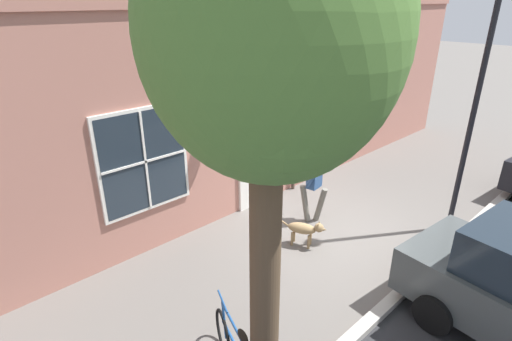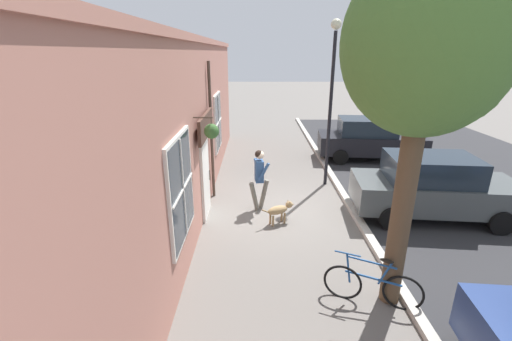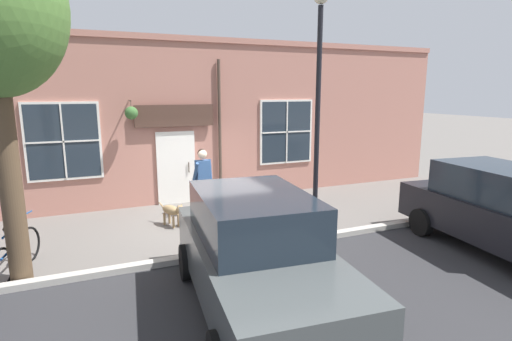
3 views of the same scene
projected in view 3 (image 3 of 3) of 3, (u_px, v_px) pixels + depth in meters
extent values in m
plane|color=#66605B|center=(207.00, 224.00, 9.84)|extent=(90.00, 90.00, 0.00)
cube|color=#B2ADA3|center=(234.00, 251.00, 8.02)|extent=(0.20, 28.00, 0.12)
cube|color=#B27566|center=(182.00, 124.00, 11.52)|extent=(0.30, 18.00, 4.57)
cube|color=#B27566|center=(179.00, 39.00, 11.06)|extent=(0.42, 18.00, 0.16)
cube|color=white|center=(176.00, 168.00, 11.51)|extent=(0.10, 1.10, 2.10)
cube|color=#232D38|center=(176.00, 170.00, 11.49)|extent=(0.03, 0.90, 1.90)
cylinder|color=#47382D|center=(189.00, 167.00, 11.56)|extent=(0.03, 0.03, 0.30)
cube|color=#4C3328|center=(175.00, 116.00, 11.13)|extent=(0.08, 2.20, 0.60)
cylinder|color=#47382D|center=(220.00, 131.00, 11.76)|extent=(0.09, 0.09, 4.11)
cylinder|color=#47382D|center=(130.00, 101.00, 10.48)|extent=(0.44, 0.04, 0.04)
cylinder|color=#47382D|center=(131.00, 108.00, 10.35)|extent=(0.01, 0.01, 0.34)
cone|color=#2D2823|center=(132.00, 116.00, 10.40)|extent=(0.32, 0.32, 0.18)
sphere|color=#3D6B33|center=(131.00, 113.00, 10.38)|extent=(0.34, 0.34, 0.34)
cube|color=white|center=(63.00, 141.00, 10.24)|extent=(0.08, 1.82, 2.02)
cube|color=#232D38|center=(63.00, 142.00, 10.21)|extent=(0.03, 1.70, 1.90)
cube|color=white|center=(63.00, 142.00, 10.20)|extent=(0.04, 0.04, 1.90)
cube|color=white|center=(63.00, 142.00, 10.20)|extent=(0.04, 1.70, 0.04)
cube|color=white|center=(286.00, 132.00, 12.69)|extent=(0.08, 1.82, 2.02)
cube|color=#232D38|center=(287.00, 132.00, 12.66)|extent=(0.03, 1.70, 1.90)
cube|color=white|center=(287.00, 132.00, 12.64)|extent=(0.04, 0.04, 1.90)
cube|color=white|center=(287.00, 132.00, 12.64)|extent=(0.04, 1.70, 0.04)
cylinder|color=#6B665B|center=(208.00, 201.00, 10.34)|extent=(0.32, 0.17, 0.86)
cylinder|color=#6B665B|center=(198.00, 199.00, 10.51)|extent=(0.32, 0.17, 0.86)
cube|color=#2D4C7A|center=(203.00, 172.00, 10.28)|extent=(0.27, 0.37, 0.62)
sphere|color=beige|center=(202.00, 154.00, 10.17)|extent=(0.24, 0.24, 0.24)
sphere|color=black|center=(202.00, 153.00, 10.19)|extent=(0.22, 0.22, 0.22)
cylinder|color=#2D4C7A|center=(210.00, 170.00, 10.43)|extent=(0.17, 0.11, 0.57)
cylinder|color=#2D4C7A|center=(196.00, 172.00, 10.07)|extent=(0.34, 0.13, 0.52)
ellipsoid|color=#997A51|center=(171.00, 210.00, 9.64)|extent=(0.63, 0.49, 0.23)
cylinder|color=#997A51|center=(178.00, 221.00, 9.63)|extent=(0.06, 0.06, 0.30)
cylinder|color=#997A51|center=(173.00, 222.00, 9.52)|extent=(0.06, 0.06, 0.30)
cylinder|color=#997A51|center=(169.00, 218.00, 9.85)|extent=(0.06, 0.06, 0.30)
cylinder|color=#997A51|center=(164.00, 219.00, 9.74)|extent=(0.06, 0.06, 0.30)
sphere|color=#997A51|center=(180.00, 209.00, 9.40)|extent=(0.19, 0.19, 0.19)
cone|color=#997A51|center=(183.00, 211.00, 9.33)|extent=(0.13, 0.13, 0.09)
cone|color=#997A51|center=(181.00, 205.00, 9.42)|extent=(0.06, 0.06, 0.07)
cone|color=#997A51|center=(178.00, 206.00, 9.35)|extent=(0.06, 0.06, 0.07)
cylinder|color=#997A51|center=(161.00, 205.00, 9.86)|extent=(0.20, 0.13, 0.14)
cylinder|color=brown|center=(10.00, 179.00, 6.52)|extent=(0.35, 0.35, 3.60)
torus|color=black|center=(29.00, 245.00, 7.62)|extent=(0.66, 0.32, 0.70)
torus|color=black|center=(1.00, 269.00, 6.60)|extent=(0.66, 0.32, 0.70)
cylinder|color=#1E4C8C|center=(15.00, 245.00, 7.07)|extent=(0.96, 0.32, 0.15)
cylinder|color=#1E4C8C|center=(9.00, 242.00, 6.87)|extent=(0.21, 0.10, 0.48)
cylinder|color=#1E4C8C|center=(14.00, 227.00, 7.06)|extent=(0.81, 0.28, 0.13)
cylinder|color=#1E4C8C|center=(26.00, 231.00, 7.48)|extent=(0.13, 0.07, 0.58)
cylinder|color=#1E4C8C|center=(25.00, 215.00, 7.46)|extent=(0.43, 0.21, 0.03)
ellipsoid|color=black|center=(7.00, 227.00, 6.82)|extent=(0.26, 0.17, 0.09)
cube|color=#474C4C|center=(258.00, 267.00, 5.84)|extent=(4.45, 2.15, 0.76)
cube|color=#1E2833|center=(253.00, 215.00, 5.91)|extent=(2.37, 1.75, 0.68)
cylinder|color=black|center=(358.00, 330.00, 4.93)|extent=(0.63, 0.24, 0.62)
cylinder|color=black|center=(281.00, 250.00, 7.43)|extent=(0.63, 0.24, 0.62)
cylinder|color=black|center=(186.00, 262.00, 6.91)|extent=(0.63, 0.24, 0.62)
cube|color=black|center=(505.00, 220.00, 7.95)|extent=(4.45, 2.15, 0.76)
cube|color=#1E2833|center=(500.00, 183.00, 8.01)|extent=(2.37, 1.75, 0.68)
cylinder|color=black|center=(482.00, 215.00, 9.53)|extent=(0.63, 0.24, 0.62)
cylinder|color=black|center=(421.00, 222.00, 9.01)|extent=(0.63, 0.24, 0.62)
cylinder|color=black|center=(317.00, 126.00, 8.69)|extent=(0.11, 0.11, 4.96)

